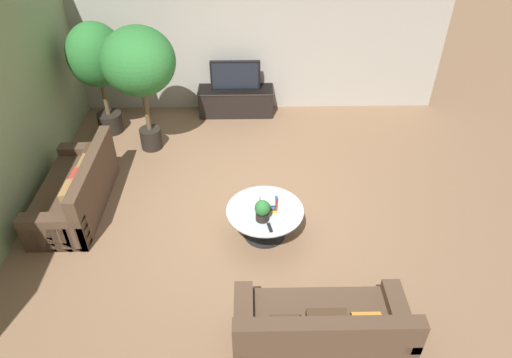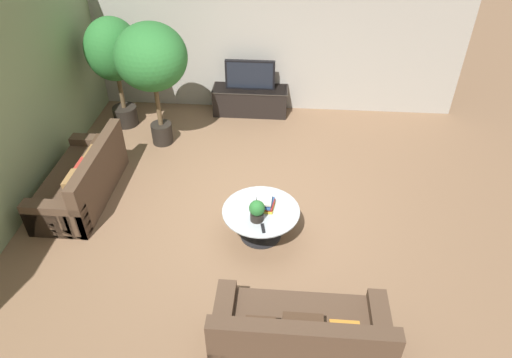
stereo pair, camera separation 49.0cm
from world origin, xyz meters
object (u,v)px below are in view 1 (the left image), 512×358
object	(u,v)px
potted_palm_tall	(97,60)
potted_plant_tabletop	(263,210)
couch_near_entry	(321,331)
couch_by_wall	(77,191)
television	(235,76)
coffee_table	(265,217)
media_console	(236,101)
potted_palm_corner	(139,64)

from	to	relation	value
potted_palm_tall	potted_plant_tabletop	world-z (taller)	potted_palm_tall
couch_near_entry	potted_plant_tabletop	distance (m)	1.70
couch_by_wall	couch_near_entry	world-z (taller)	same
television	potted_palm_tall	distance (m)	2.47
coffee_table	media_console	bearing A→B (deg)	97.43
media_console	coffee_table	size ratio (longest dim) A/B	1.40
potted_palm_corner	potted_plant_tabletop	distance (m)	3.21
potted_palm_tall	coffee_table	bearing A→B (deg)	-45.53
media_console	couch_by_wall	xyz separation A→B (m)	(-2.27, -2.80, 0.02)
potted_palm_tall	potted_plant_tabletop	distance (m)	4.13
television	potted_palm_tall	xyz separation A→B (m)	(-2.32, -0.62, 0.58)
television	potted_plant_tabletop	world-z (taller)	television
couch_by_wall	potted_palm_corner	xyz separation A→B (m)	(0.80, 1.60, 1.26)
couch_near_entry	potted_palm_tall	xyz separation A→B (m)	(-3.29, 4.57, 1.10)
media_console	coffee_table	bearing A→B (deg)	-82.57
potted_palm_tall	potted_palm_corner	size ratio (longest dim) A/B	0.94
couch_by_wall	couch_near_entry	xyz separation A→B (m)	(3.25, -2.39, -0.00)
television	potted_palm_corner	world-z (taller)	potted_palm_corner
television	couch_near_entry	bearing A→B (deg)	-79.31
media_console	potted_palm_corner	size ratio (longest dim) A/B	0.68
potted_palm_corner	potted_plant_tabletop	xyz separation A→B (m)	(1.88, -2.42, -0.95)
potted_plant_tabletop	potted_palm_corner	bearing A→B (deg)	127.78
potted_plant_tabletop	potted_palm_tall	bearing A→B (deg)	132.22
media_console	potted_plant_tabletop	distance (m)	3.66
media_console	television	world-z (taller)	television
couch_by_wall	potted_palm_corner	world-z (taller)	potted_palm_corner
television	couch_by_wall	bearing A→B (deg)	-129.15
potted_palm_corner	couch_by_wall	bearing A→B (deg)	-116.66
television	potted_plant_tabletop	xyz separation A→B (m)	(0.41, -3.62, -0.20)
coffee_table	couch_near_entry	xyz separation A→B (m)	(0.53, -1.75, -0.03)
couch_near_entry	potted_plant_tabletop	bearing A→B (deg)	-69.98
television	media_console	bearing A→B (deg)	90.00
potted_palm_corner	coffee_table	bearing A→B (deg)	-49.38
media_console	television	bearing A→B (deg)	-90.00
couch_near_entry	potted_plant_tabletop	size ratio (longest dim) A/B	6.08
potted_palm_tall	television	bearing A→B (deg)	14.91
potted_palm_tall	potted_palm_corner	world-z (taller)	potted_palm_corner
media_console	potted_palm_tall	world-z (taller)	potted_palm_tall
media_console	coffee_table	distance (m)	3.46
television	couch_near_entry	distance (m)	5.30
couch_by_wall	media_console	bearing A→B (deg)	140.87
couch_by_wall	potted_palm_tall	xyz separation A→B (m)	(-0.04, 2.18, 1.10)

